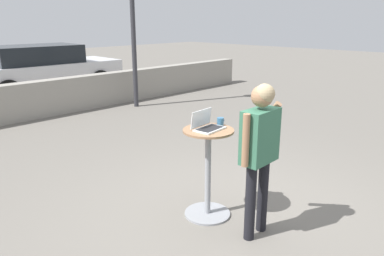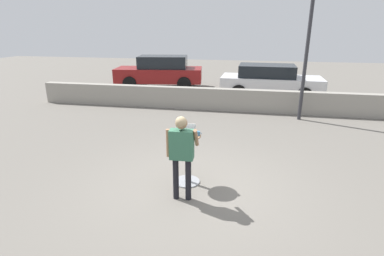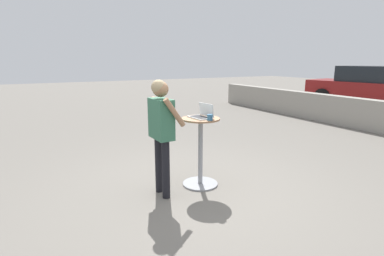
{
  "view_description": "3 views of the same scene",
  "coord_description": "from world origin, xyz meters",
  "px_view_note": "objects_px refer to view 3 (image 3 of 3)",
  "views": [
    {
      "loc": [
        -3.19,
        -2.41,
        2.23
      ],
      "look_at": [
        -0.41,
        0.28,
        1.11
      ],
      "focal_mm": 35.0,
      "sensor_mm": 36.0,
      "label": 1
    },
    {
      "loc": [
        0.98,
        -5.27,
        3.11
      ],
      "look_at": [
        -0.1,
        0.28,
        1.19
      ],
      "focal_mm": 28.0,
      "sensor_mm": 36.0,
      "label": 2
    },
    {
      "loc": [
        3.57,
        -1.96,
        1.89
      ],
      "look_at": [
        -0.12,
        0.04,
        0.94
      ],
      "focal_mm": 28.0,
      "sensor_mm": 36.0,
      "label": 3
    }
  ],
  "objects_px": {
    "laptop": "(202,115)",
    "parked_car_further_down": "(369,86)",
    "coffee_mug": "(210,117)",
    "cafe_table": "(200,151)",
    "standing_person": "(161,124)"
  },
  "relations": [
    {
      "from": "laptop",
      "to": "parked_car_further_down",
      "type": "bearing_deg",
      "value": 109.59
    },
    {
      "from": "coffee_mug",
      "to": "parked_car_further_down",
      "type": "xyz_separation_m",
      "value": [
        -3.77,
        9.94,
        -0.24
      ]
    },
    {
      "from": "coffee_mug",
      "to": "cafe_table",
      "type": "bearing_deg",
      "value": -175.13
    },
    {
      "from": "standing_person",
      "to": "coffee_mug",
      "type": "bearing_deg",
      "value": 74.57
    },
    {
      "from": "cafe_table",
      "to": "coffee_mug",
      "type": "height_order",
      "value": "coffee_mug"
    },
    {
      "from": "coffee_mug",
      "to": "laptop",
      "type": "bearing_deg",
      "value": 179.71
    },
    {
      "from": "cafe_table",
      "to": "coffee_mug",
      "type": "xyz_separation_m",
      "value": [
        0.23,
        0.02,
        0.55
      ]
    },
    {
      "from": "laptop",
      "to": "coffee_mug",
      "type": "bearing_deg",
      "value": -0.29
    },
    {
      "from": "parked_car_further_down",
      "to": "cafe_table",
      "type": "bearing_deg",
      "value": -70.42
    },
    {
      "from": "standing_person",
      "to": "parked_car_further_down",
      "type": "relative_size",
      "value": 0.35
    },
    {
      "from": "laptop",
      "to": "cafe_table",
      "type": "bearing_deg",
      "value": -79.28
    },
    {
      "from": "laptop",
      "to": "parked_car_further_down",
      "type": "xyz_separation_m",
      "value": [
        -3.54,
        9.94,
        -0.25
      ]
    },
    {
      "from": "standing_person",
      "to": "parked_car_further_down",
      "type": "bearing_deg",
      "value": 108.68
    },
    {
      "from": "cafe_table",
      "to": "parked_car_further_down",
      "type": "xyz_separation_m",
      "value": [
        -3.54,
        9.96,
        0.3
      ]
    },
    {
      "from": "coffee_mug",
      "to": "standing_person",
      "type": "distance_m",
      "value": 0.7
    }
  ]
}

